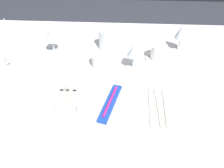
# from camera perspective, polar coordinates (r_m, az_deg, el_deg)

# --- Properties ---
(ground_plane) EXTENTS (6.00, 6.00, 0.00)m
(ground_plane) POSITION_cam_1_polar(r_m,az_deg,el_deg) (1.65, -0.86, -18.56)
(ground_plane) COLOR #383D47
(dining_table) EXTENTS (1.80, 1.11, 0.74)m
(dining_table) POSITION_cam_1_polar(r_m,az_deg,el_deg) (1.14, -1.17, -0.95)
(dining_table) COLOR white
(dining_table) RESTS_ON ground
(dinner_plate) EXTENTS (0.26, 0.26, 0.02)m
(dinner_plate) POSITION_cam_1_polar(r_m,az_deg,el_deg) (0.92, -0.42, -5.31)
(dinner_plate) COLOR white
(dinner_plate) RESTS_ON dining_table
(toothbrush_package) EXTENTS (0.09, 0.21, 0.02)m
(toothbrush_package) POSITION_cam_1_polar(r_m,az_deg,el_deg) (0.91, -0.42, -4.56)
(toothbrush_package) COLOR blue
(toothbrush_package) RESTS_ON dinner_plate
(fork_outer) EXTENTS (0.02, 0.23, 0.00)m
(fork_outer) POSITION_cam_1_polar(r_m,az_deg,el_deg) (0.96, -9.84, -4.37)
(fork_outer) COLOR beige
(fork_outer) RESTS_ON dining_table
(fork_inner) EXTENTS (0.02, 0.22, 0.00)m
(fork_inner) POSITION_cam_1_polar(r_m,az_deg,el_deg) (0.97, -11.44, -4.02)
(fork_inner) COLOR beige
(fork_inner) RESTS_ON dining_table
(fork_salad) EXTENTS (0.03, 0.23, 0.00)m
(fork_salad) POSITION_cam_1_polar(r_m,az_deg,el_deg) (0.97, -13.16, -4.19)
(fork_salad) COLOR beige
(fork_salad) RESTS_ON dining_table
(dinner_knife) EXTENTS (0.02, 0.23, 0.00)m
(dinner_knife) POSITION_cam_1_polar(r_m,az_deg,el_deg) (0.94, 9.53, -5.46)
(dinner_knife) COLOR beige
(dinner_knife) RESTS_ON dining_table
(spoon_soup) EXTENTS (0.03, 0.21, 0.01)m
(spoon_soup) POSITION_cam_1_polar(r_m,az_deg,el_deg) (0.96, 11.13, -4.40)
(spoon_soup) COLOR beige
(spoon_soup) RESTS_ON dining_table
(spoon_dessert) EXTENTS (0.03, 0.21, 0.01)m
(spoon_dessert) POSITION_cam_1_polar(r_m,az_deg,el_deg) (0.97, 12.86, -4.51)
(spoon_dessert) COLOR beige
(spoon_dessert) RESTS_ON dining_table
(saucer_left) EXTENTS (0.12, 0.12, 0.01)m
(saucer_left) POSITION_cam_1_polar(r_m,az_deg,el_deg) (1.21, 11.13, 5.97)
(saucer_left) COLOR white
(saucer_left) RESTS_ON dining_table
(coffee_cup_left) EXTENTS (0.10, 0.08, 0.07)m
(coffee_cup_left) POSITION_cam_1_polar(r_m,az_deg,el_deg) (1.18, 11.47, 7.63)
(coffee_cup_left) COLOR white
(coffee_cup_left) RESTS_ON saucer_left
(saucer_right) EXTENTS (0.14, 0.14, 0.01)m
(saucer_right) POSITION_cam_1_polar(r_m,az_deg,el_deg) (1.13, -2.89, 4.29)
(saucer_right) COLOR white
(saucer_right) RESTS_ON dining_table
(coffee_cup_right) EXTENTS (0.10, 0.08, 0.06)m
(coffee_cup_right) POSITION_cam_1_polar(r_m,az_deg,el_deg) (1.11, -2.86, 5.82)
(coffee_cup_right) COLOR white
(coffee_cup_right) RESTS_ON saucer_right
(wine_glass_centre) EXTENTS (0.07, 0.07, 0.13)m
(wine_glass_centre) POSITION_cam_1_polar(r_m,az_deg,el_deg) (1.08, 5.40, 7.98)
(wine_glass_centre) COLOR silver
(wine_glass_centre) RESTS_ON dining_table
(wine_glass_left) EXTENTS (0.07, 0.07, 0.15)m
(wine_glass_left) POSITION_cam_1_polar(r_m,az_deg,el_deg) (1.24, -14.59, 11.53)
(wine_glass_left) COLOR silver
(wine_glass_left) RESTS_ON dining_table
(wine_glass_right) EXTENTS (0.07, 0.07, 0.15)m
(wine_glass_right) POSITION_cam_1_polar(r_m,az_deg,el_deg) (1.26, 16.63, 11.87)
(wine_glass_right) COLOR silver
(wine_glass_right) RESTS_ON dining_table
(drink_tumbler) EXTENTS (0.07, 0.07, 0.10)m
(drink_tumbler) POSITION_cam_1_polar(r_m,az_deg,el_deg) (1.26, -1.76, 10.62)
(drink_tumbler) COLOR silver
(drink_tumbler) RESTS_ON dining_table
(napkin_folded) EXTENTS (0.07, 0.07, 0.16)m
(napkin_folded) POSITION_cam_1_polar(r_m,az_deg,el_deg) (1.38, -24.02, 11.50)
(napkin_folded) COLOR white
(napkin_folded) RESTS_ON dining_table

